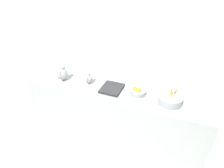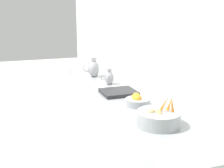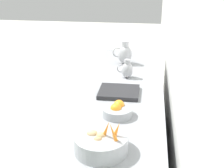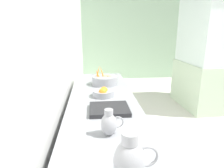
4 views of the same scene
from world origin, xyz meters
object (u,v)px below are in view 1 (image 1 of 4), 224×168
object	(u,v)px
vegetable_colander	(170,99)
orange_bowl	(138,92)
metal_pitcher_tall	(63,74)
metal_pitcher_short	(89,79)

from	to	relation	value
vegetable_colander	orange_bowl	xyz separation A→B (m)	(-0.04, -0.46, -0.02)
vegetable_colander	metal_pitcher_tall	bearing A→B (deg)	-89.55
vegetable_colander	metal_pitcher_tall	size ratio (longest dim) A/B	1.28
orange_bowl	vegetable_colander	bearing A→B (deg)	84.67
metal_pitcher_tall	metal_pitcher_short	distance (m)	0.43
metal_pitcher_tall	vegetable_colander	bearing A→B (deg)	90.45
metal_pitcher_tall	metal_pitcher_short	xyz separation A→B (m)	(-0.06, 0.43, -0.03)
vegetable_colander	metal_pitcher_short	size ratio (longest dim) A/B	1.75
metal_pitcher_tall	metal_pitcher_short	world-z (taller)	metal_pitcher_tall
orange_bowl	metal_pitcher_tall	distance (m)	1.22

